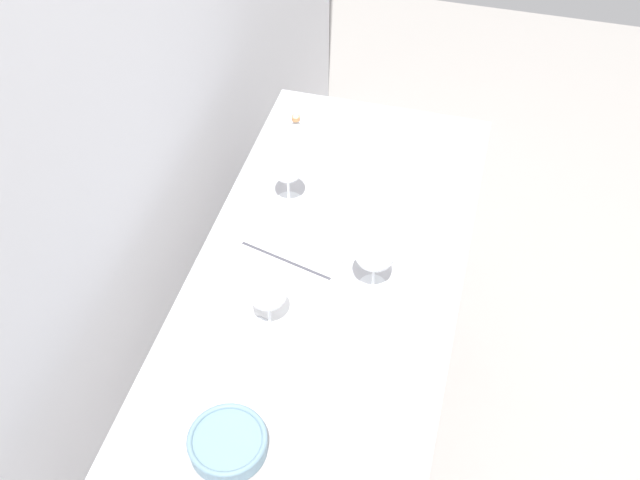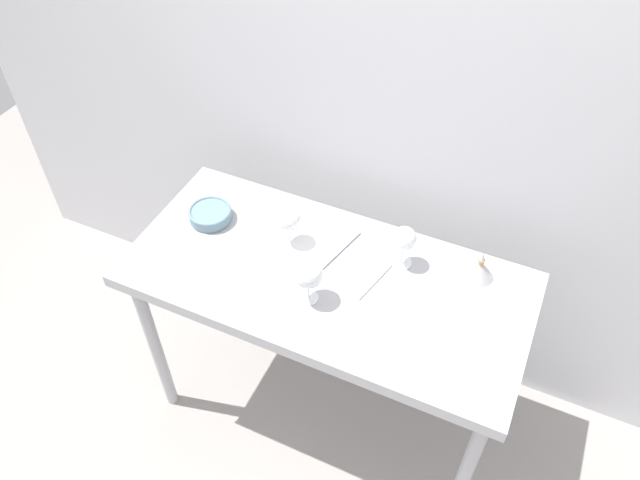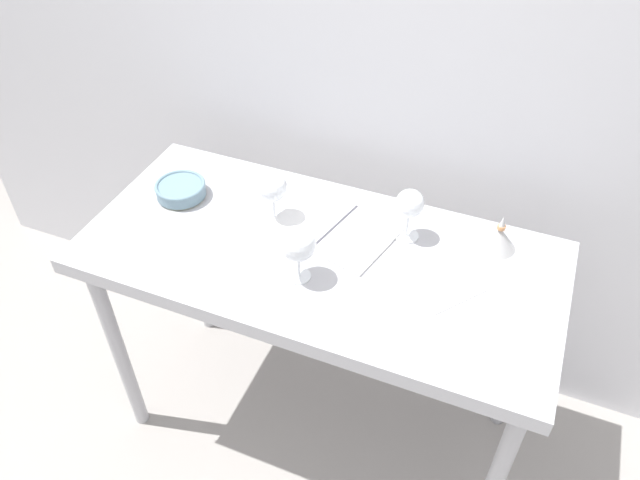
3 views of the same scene
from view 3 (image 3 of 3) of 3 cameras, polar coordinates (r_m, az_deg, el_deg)
ground_plane at (r=2.50m, az=-0.03°, el=-16.18°), size 6.00×6.00×0.00m
back_wall at (r=1.96m, az=5.64°, el=17.00°), size 3.80×0.04×2.60m
steel_counter at (r=1.86m, az=-0.11°, el=-3.41°), size 1.40×0.65×0.90m
wine_glass_near_center at (r=1.63m, az=-2.05°, el=-0.45°), size 0.10×0.10×0.17m
wine_glass_far_left at (r=1.84m, az=-4.41°, el=4.81°), size 0.09×0.09×0.16m
wine_glass_far_right at (r=1.78m, az=8.30°, el=3.22°), size 0.08×0.08×0.17m
open_notebook at (r=1.86m, az=1.32°, el=1.11°), size 0.40×0.33×0.01m
tasting_sheet_upper at (r=1.75m, az=11.70°, el=-3.51°), size 0.28×0.29×0.00m
tasting_bowl at (r=2.02m, az=-12.76°, el=4.60°), size 0.16×0.16×0.05m
decanter_funnel at (r=1.85m, az=16.21°, el=0.22°), size 0.11×0.11×0.12m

